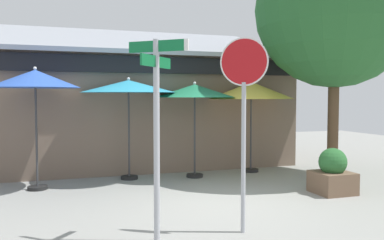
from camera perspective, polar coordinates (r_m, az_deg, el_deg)
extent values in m
cube|color=gray|center=(8.56, 4.01, -11.50)|extent=(28.00, 28.00, 0.10)
cube|color=#705B4C|center=(13.76, -8.19, 1.28)|extent=(9.22, 5.06, 3.34)
cube|color=#999EA8|center=(13.73, -8.16, 10.93)|extent=(9.72, 5.63, 1.46)
cube|color=black|center=(11.26, -5.91, 7.59)|extent=(8.62, 0.16, 0.44)
cylinder|color=#A8AAB2|center=(6.00, -4.92, -3.00)|extent=(0.09, 0.09, 2.95)
cube|color=#116B38|center=(6.01, -4.99, 10.15)|extent=(0.69, 0.60, 0.16)
cube|color=#116B38|center=(5.99, -4.98, 8.06)|extent=(0.60, 0.69, 0.16)
cube|color=white|center=(5.81, -0.77, 10.40)|extent=(0.07, 0.06, 0.16)
cylinder|color=#A8AAB2|center=(6.47, 7.13, -5.24)|extent=(0.07, 0.07, 2.35)
cylinder|color=white|center=(6.43, 7.23, 8.02)|extent=(0.62, 0.44, 0.75)
cylinder|color=red|center=(6.43, 7.23, 8.02)|extent=(0.59, 0.42, 0.70)
cylinder|color=black|center=(10.20, -20.61, -8.78)|extent=(0.44, 0.44, 0.08)
cylinder|color=#333335|center=(10.03, -20.74, -2.33)|extent=(0.05, 0.05, 2.38)
cone|color=#2D56B7|center=(10.00, -20.89, 5.37)|extent=(2.02, 2.02, 0.40)
sphere|color=silver|center=(10.01, -20.92, 6.70)|extent=(0.08, 0.08, 0.08)
cylinder|color=black|center=(10.87, -8.67, -7.88)|extent=(0.44, 0.44, 0.08)
cylinder|color=#333335|center=(10.71, -8.72, -2.08)|extent=(0.05, 0.05, 2.29)
cone|color=#2D99BC|center=(10.67, -8.78, 4.64)|extent=(2.45, 2.45, 0.32)
sphere|color=silver|center=(10.67, -8.79, 5.65)|extent=(0.08, 0.08, 0.08)
cylinder|color=black|center=(11.00, 0.37, -7.70)|extent=(0.44, 0.44, 0.08)
cylinder|color=#333335|center=(10.86, 0.37, -2.30)|extent=(0.05, 0.05, 2.16)
cone|color=#1E724C|center=(10.81, 0.37, 4.06)|extent=(2.12, 2.12, 0.34)
sphere|color=silver|center=(10.81, 0.37, 5.13)|extent=(0.08, 0.08, 0.08)
cylinder|color=black|center=(11.89, 8.12, -6.91)|extent=(0.44, 0.44, 0.08)
cylinder|color=#333335|center=(11.76, 8.16, -2.01)|extent=(0.05, 0.05, 2.12)
cone|color=#EAD14C|center=(11.71, 8.20, 4.08)|extent=(2.38, 2.38, 0.48)
sphere|color=silver|center=(11.72, 8.21, 5.40)|extent=(0.08, 0.08, 0.08)
cylinder|color=brown|center=(11.44, 18.94, -0.39)|extent=(0.28, 0.28, 2.88)
sphere|color=#28602D|center=(11.65, 19.22, 14.45)|extent=(4.14, 4.14, 4.14)
cube|color=brown|center=(9.67, 18.86, -8.20)|extent=(0.80, 0.80, 0.48)
sphere|color=#28602D|center=(9.59, 18.91, -5.51)|extent=(0.61, 0.61, 0.61)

